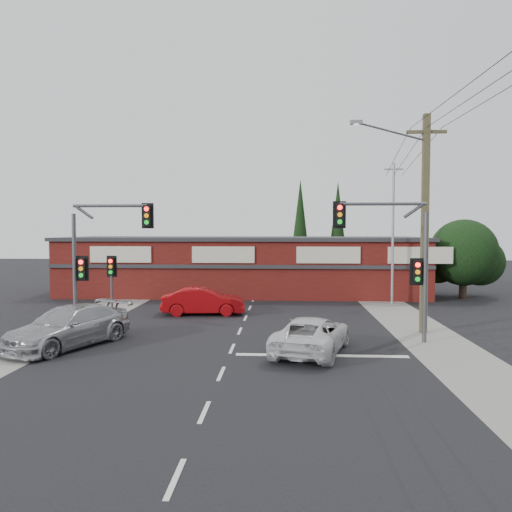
# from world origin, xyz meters

# --- Properties ---
(ground) EXTENTS (120.00, 120.00, 0.00)m
(ground) POSITION_xyz_m (0.00, 0.00, 0.00)
(ground) COLOR black
(ground) RESTS_ON ground
(road_strip) EXTENTS (14.00, 70.00, 0.01)m
(road_strip) POSITION_xyz_m (0.00, 5.00, 0.01)
(road_strip) COLOR black
(road_strip) RESTS_ON ground
(verge_left) EXTENTS (3.00, 70.00, 0.02)m
(verge_left) POSITION_xyz_m (-8.50, 5.00, 0.01)
(verge_left) COLOR gray
(verge_left) RESTS_ON ground
(verge_right) EXTENTS (3.00, 70.00, 0.02)m
(verge_right) POSITION_xyz_m (8.50, 5.00, 0.01)
(verge_right) COLOR gray
(verge_right) RESTS_ON ground
(stop_line) EXTENTS (6.50, 0.35, 0.01)m
(stop_line) POSITION_xyz_m (3.50, -1.50, 0.01)
(stop_line) COLOR silver
(stop_line) RESTS_ON ground
(white_suv) EXTENTS (3.61, 5.50, 1.41)m
(white_suv) POSITION_xyz_m (3.14, -1.03, 0.70)
(white_suv) COLOR silver
(white_suv) RESTS_ON ground
(silver_suv) EXTENTS (4.39, 6.12, 1.65)m
(silver_suv) POSITION_xyz_m (-6.70, -0.57, 0.82)
(silver_suv) COLOR #A3A5A8
(silver_suv) RESTS_ON ground
(red_sedan) EXTENTS (4.76, 2.06, 1.53)m
(red_sedan) POSITION_xyz_m (-2.45, 7.38, 0.76)
(red_sedan) COLOR #9C090D
(red_sedan) RESTS_ON ground
(lane_dashes) EXTENTS (0.12, 43.39, 0.01)m
(lane_dashes) POSITION_xyz_m (0.00, 2.90, 0.01)
(lane_dashes) COLOR silver
(lane_dashes) RESTS_ON ground
(shop_building) EXTENTS (27.30, 8.40, 4.22)m
(shop_building) POSITION_xyz_m (-0.99, 16.99, 2.13)
(shop_building) COLOR #4E120F
(shop_building) RESTS_ON ground
(tree_cluster) EXTENTS (5.90, 5.10, 5.50)m
(tree_cluster) POSITION_xyz_m (14.69, 15.44, 2.90)
(tree_cluster) COLOR #2D2116
(tree_cluster) RESTS_ON ground
(conifer_near) EXTENTS (1.80, 1.80, 9.25)m
(conifer_near) POSITION_xyz_m (3.50, 24.00, 5.48)
(conifer_near) COLOR #2D2116
(conifer_near) RESTS_ON ground
(conifer_far) EXTENTS (1.80, 1.80, 9.25)m
(conifer_far) POSITION_xyz_m (7.00, 26.00, 5.48)
(conifer_far) COLOR #2D2116
(conifer_far) RESTS_ON ground
(traffic_mast_left) EXTENTS (3.77, 0.27, 5.97)m
(traffic_mast_left) POSITION_xyz_m (-6.43, 2.00, 3.93)
(traffic_mast_left) COLOR #47494C
(traffic_mast_left) RESTS_ON ground
(traffic_mast_right) EXTENTS (3.96, 0.27, 5.97)m
(traffic_mast_right) POSITION_xyz_m (6.86, 1.00, 3.95)
(traffic_mast_right) COLOR #47494C
(traffic_mast_right) RESTS_ON ground
(pedestal_signal) EXTENTS (0.55, 0.27, 3.38)m
(pedestal_signal) POSITION_xyz_m (-7.20, 6.01, 2.41)
(pedestal_signal) COLOR #47494C
(pedestal_signal) RESTS_ON ground
(utility_pole) EXTENTS (4.38, 0.59, 10.00)m
(utility_pole) POSITION_xyz_m (8.36, 2.99, 5.40)
(utility_pole) COLOR brown
(utility_pole) RESTS_ON ground
(steel_pole) EXTENTS (1.20, 0.16, 9.00)m
(steel_pole) POSITION_xyz_m (9.00, 12.00, 4.70)
(steel_pole) COLOR gray
(steel_pole) RESTS_ON ground
(power_lines) EXTENTS (2.01, 29.00, 1.22)m
(power_lines) POSITION_xyz_m (8.47, -2.47, 9.04)
(power_lines) COLOR black
(power_lines) RESTS_ON ground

